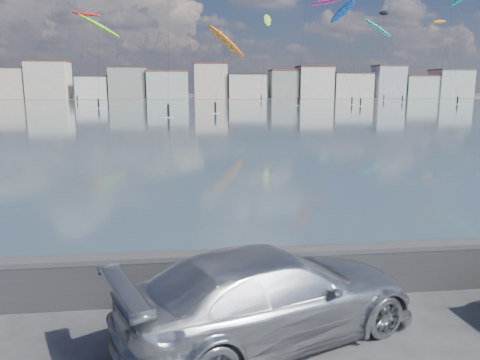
# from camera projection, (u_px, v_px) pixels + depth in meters

# --- Properties ---
(bay_water) EXTENTS (500.00, 177.00, 0.00)m
(bay_water) POSITION_uv_depth(u_px,v_px,m) (184.00, 109.00, 95.92)
(bay_water) COLOR #3B505E
(bay_water) RESTS_ON ground
(far_shore_strip) EXTENTS (500.00, 60.00, 0.00)m
(far_shore_strip) POSITION_uv_depth(u_px,v_px,m) (183.00, 98.00, 201.61)
(far_shore_strip) COLOR #4C473D
(far_shore_strip) RESTS_ON ground
(seawall) EXTENTS (400.00, 0.36, 1.08)m
(seawall) POSITION_uv_depth(u_px,v_px,m) (198.00, 273.00, 9.32)
(seawall) COLOR #28282B
(seawall) RESTS_ON ground
(far_buildings) EXTENTS (240.79, 13.26, 14.60)m
(far_buildings) POSITION_uv_depth(u_px,v_px,m) (186.00, 83.00, 186.96)
(far_buildings) COLOR #B2B7C6
(far_buildings) RESTS_ON ground
(car_silver) EXTENTS (5.77, 4.00, 1.55)m
(car_silver) POSITION_uv_depth(u_px,v_px,m) (271.00, 295.00, 7.90)
(car_silver) COLOR #BABDC1
(car_silver) RESTS_ON ground
(kitesurfer_0) EXTENTS (10.65, 15.54, 29.04)m
(kitesurfer_0) POSITION_uv_depth(u_px,v_px,m) (86.00, 15.00, 149.92)
(kitesurfer_0) COLOR red
(kitesurfer_0) RESTS_ON ground
(kitesurfer_2) EXTENTS (5.78, 10.90, 29.64)m
(kitesurfer_2) POSITION_uv_depth(u_px,v_px,m) (267.00, 21.00, 155.69)
(kitesurfer_2) COLOR #8CD826
(kitesurfer_2) RESTS_ON ground
(kitesurfer_5) EXTENTS (4.74, 14.29, 31.38)m
(kitesurfer_5) POSITION_uv_depth(u_px,v_px,m) (384.00, 15.00, 160.90)
(kitesurfer_5) COLOR black
(kitesurfer_5) RESTS_ON ground
(kitesurfer_6) EXTENTS (8.64, 18.50, 27.60)m
(kitesurfer_6) POSITION_uv_depth(u_px,v_px,m) (326.00, 3.00, 125.60)
(kitesurfer_6) COLOR #E5338C
(kitesurfer_6) RESTS_ON ground
(kitesurfer_9) EXTENTS (9.44, 19.89, 23.70)m
(kitesurfer_9) POSITION_uv_depth(u_px,v_px,m) (439.00, 23.00, 131.91)
(kitesurfer_9) COLOR orange
(kitesurfer_9) RESTS_ON ground
(kitesurfer_11) EXTENTS (9.22, 15.50, 15.89)m
(kitesurfer_11) POSITION_uv_depth(u_px,v_px,m) (227.00, 43.00, 86.28)
(kitesurfer_11) COLOR orange
(kitesurfer_11) RESTS_ON ground
(kitesurfer_12) EXTENTS (9.79, 17.48, 26.53)m
(kitesurfer_12) POSITION_uv_depth(u_px,v_px,m) (378.00, 28.00, 149.45)
(kitesurfer_12) COLOR #19BFBF
(kitesurfer_12) RESTS_ON ground
(kitesurfer_14) EXTENTS (9.62, 10.55, 20.50)m
(kitesurfer_14) POSITION_uv_depth(u_px,v_px,m) (99.00, 27.00, 102.66)
(kitesurfer_14) COLOR #8CD826
(kitesurfer_14) RESTS_ON ground
(kitesurfer_16) EXTENTS (5.99, 19.82, 26.43)m
(kitesurfer_16) POSITION_uv_depth(u_px,v_px,m) (343.00, 12.00, 119.70)
(kitesurfer_16) COLOR blue
(kitesurfer_16) RESTS_ON ground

